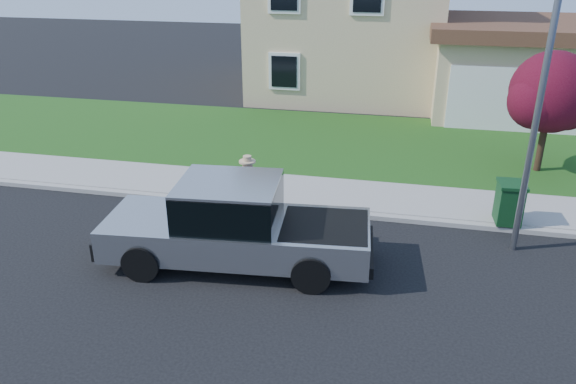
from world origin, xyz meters
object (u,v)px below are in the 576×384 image
(ornamental_tree, at_px, (552,96))
(woman, at_px, (248,190))
(trash_bin, at_px, (509,202))
(pickup_truck, at_px, (236,226))
(street_lamp, at_px, (540,106))

(ornamental_tree, bearing_deg, woman, -147.83)
(woman, xyz_separation_m, trash_bin, (6.20, 0.86, -0.13))
(woman, bearing_deg, trash_bin, -156.12)
(pickup_truck, relative_size, trash_bin, 5.75)
(pickup_truck, relative_size, ornamental_tree, 1.65)
(pickup_truck, height_order, ornamental_tree, ornamental_tree)
(street_lamp, bearing_deg, pickup_truck, -172.30)
(woman, xyz_separation_m, street_lamp, (6.23, -0.30, 2.51))
(street_lamp, bearing_deg, ornamental_tree, 65.39)
(pickup_truck, distance_m, street_lamp, 6.63)
(ornamental_tree, bearing_deg, street_lamp, -105.41)
(trash_bin, xyz_separation_m, street_lamp, (0.03, -1.16, 2.64))
(woman, height_order, street_lamp, street_lamp)
(pickup_truck, xyz_separation_m, ornamental_tree, (7.31, 6.90, 1.48))
(woman, bearing_deg, ornamental_tree, -131.84)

